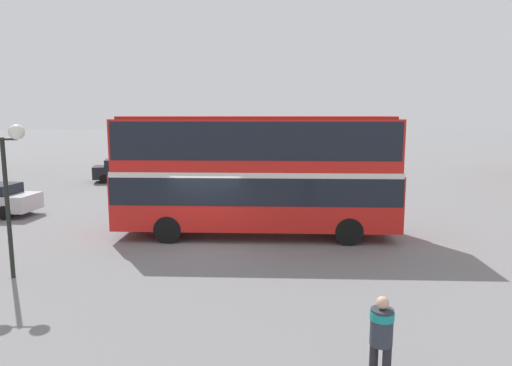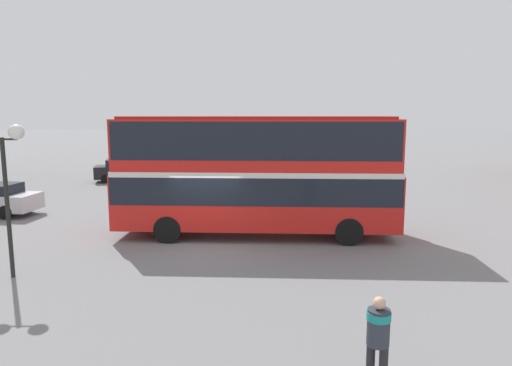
# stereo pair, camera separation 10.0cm
# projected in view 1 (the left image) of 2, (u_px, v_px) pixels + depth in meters

# --- Properties ---
(ground_plane) EXTENTS (240.00, 240.00, 0.00)m
(ground_plane) POSITION_uv_depth(u_px,v_px,m) (206.00, 246.00, 16.36)
(ground_plane) COLOR slate
(double_decker_bus) EXTENTS (10.74, 3.17, 4.60)m
(double_decker_bus) POSITION_uv_depth(u_px,v_px,m) (256.00, 168.00, 17.35)
(double_decker_bus) COLOR red
(double_decker_bus) RESTS_ON ground_plane
(pedestrian_foreground) EXTENTS (0.58, 0.58, 1.66)m
(pedestrian_foreground) POSITION_uv_depth(u_px,v_px,m) (381.00, 333.00, 7.73)
(pedestrian_foreground) COLOR #232328
(pedestrian_foreground) RESTS_ON ground_plane
(parked_car_kerb_far) EXTENTS (4.23, 2.48, 1.56)m
(parked_car_kerb_far) POSITION_uv_depth(u_px,v_px,m) (123.00, 170.00, 31.80)
(parked_car_kerb_far) COLOR black
(parked_car_kerb_far) RESTS_ON ground_plane
(street_lamp_twin_globe) EXTENTS (1.27, 0.43, 4.41)m
(street_lamp_twin_globe) POSITION_uv_depth(u_px,v_px,m) (3.00, 153.00, 12.65)
(street_lamp_twin_globe) COLOR black
(street_lamp_twin_globe) RESTS_ON ground_plane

